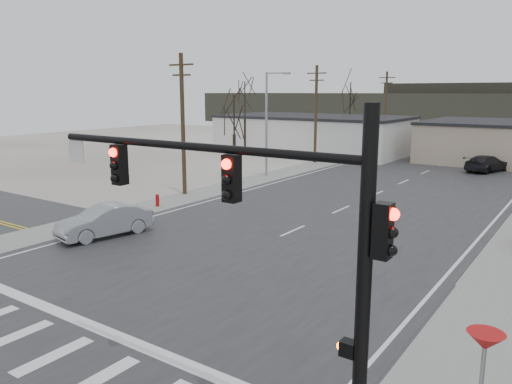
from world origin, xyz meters
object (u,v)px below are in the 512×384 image
at_px(traffic_signal_mast, 275,229).
at_px(sedan_crossing, 105,221).
at_px(car_far_b, 465,138).
at_px(fire_hydrant, 157,200).
at_px(car_far_a, 487,163).

distance_m(traffic_signal_mast, sedan_crossing, 17.71).
bearing_deg(sedan_crossing, traffic_signal_mast, -14.82).
relative_size(traffic_signal_mast, car_far_b, 2.42).
distance_m(traffic_signal_mast, car_far_b, 70.36).
distance_m(fire_hydrant, car_far_a, 31.41).
xyz_separation_m(fire_hydrant, car_far_b, (6.85, 55.14, 0.22)).
relative_size(traffic_signal_mast, sedan_crossing, 1.85).
bearing_deg(traffic_signal_mast, sedan_crossing, 152.93).
bearing_deg(sedan_crossing, fire_hydrant, 125.33).
xyz_separation_m(traffic_signal_mast, car_far_a, (-3.32, 41.92, -3.87)).
height_order(traffic_signal_mast, car_far_b, traffic_signal_mast).
height_order(sedan_crossing, car_far_b, sedan_crossing).
height_order(car_far_a, car_far_b, car_far_a).
bearing_deg(traffic_signal_mast, fire_hydrant, 141.87).
distance_m(sedan_crossing, car_far_a, 36.14).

